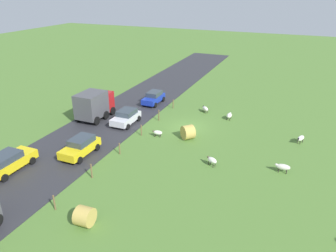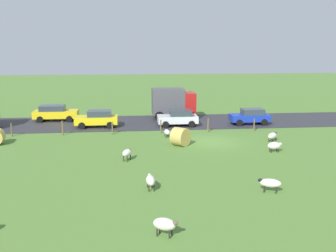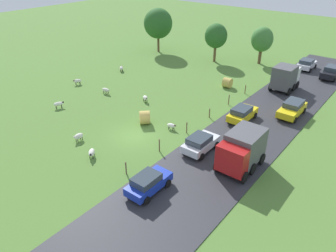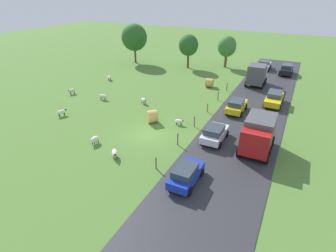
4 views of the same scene
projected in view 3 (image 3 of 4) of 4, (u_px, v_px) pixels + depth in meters
ground_plane at (134, 136)px, 32.59m from camera, size 160.00×160.00×0.00m
road_strip at (208, 168)px, 27.82m from camera, size 8.00×80.00×0.06m
sheep_0 at (106, 90)px, 41.83m from camera, size 1.27×0.56×0.77m
sheep_1 at (121, 68)px, 49.48m from camera, size 1.12×1.16×0.75m
sheep_2 at (171, 126)px, 33.58m from camera, size 1.07×0.60×0.67m
sheep_3 at (145, 98)px, 39.58m from camera, size 1.09×0.86×0.79m
sheep_4 at (78, 81)px, 44.63m from camera, size 0.91×1.14×0.78m
sheep_5 at (79, 136)px, 31.58m from camera, size 0.58×1.08×0.77m
sheep_6 at (92, 153)px, 29.09m from camera, size 1.14×1.18×0.74m
sheep_7 at (59, 104)px, 38.07m from camera, size 0.85×1.26×0.75m
hay_bale_0 at (227, 83)px, 43.67m from camera, size 1.13×1.37×1.31m
hay_bale_1 at (145, 118)px, 34.58m from camera, size 1.79×1.78×1.44m
tree_0 at (216, 36)px, 51.94m from camera, size 3.61×3.61×6.18m
tree_1 at (158, 23)px, 56.75m from camera, size 5.00×5.00×7.60m
tree_2 at (262, 40)px, 51.20m from camera, size 3.43×3.43×5.87m
fence_post_0 at (126, 168)px, 26.91m from camera, size 0.12×0.12×1.15m
fence_post_1 at (159, 145)px, 29.87m from camera, size 0.12×0.12×1.30m
fence_post_2 at (187, 128)px, 32.87m from camera, size 0.12×0.12×1.20m
fence_post_3 at (209, 113)px, 35.88m from camera, size 0.12×0.12×1.13m
fence_post_4 at (229, 100)px, 38.83m from camera, size 0.12×0.12×1.28m
fence_post_5 at (245, 89)px, 41.84m from camera, size 0.12×0.12×1.17m
truck_0 at (285, 77)px, 42.39m from camera, size 2.72×4.23×3.29m
truck_1 at (242, 149)px, 27.15m from camera, size 2.79×4.59×3.22m
car_0 at (242, 113)px, 35.06m from camera, size 2.04×4.06×1.60m
car_1 at (331, 72)px, 46.67m from camera, size 2.15×4.24×1.68m
car_2 at (307, 64)px, 50.05m from camera, size 2.21×3.90×1.57m
car_3 at (292, 108)px, 36.17m from camera, size 2.16×4.53×1.62m
car_4 at (148, 183)px, 24.77m from camera, size 1.93×3.87×1.55m
car_5 at (200, 143)px, 29.79m from camera, size 2.10×3.88×1.57m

